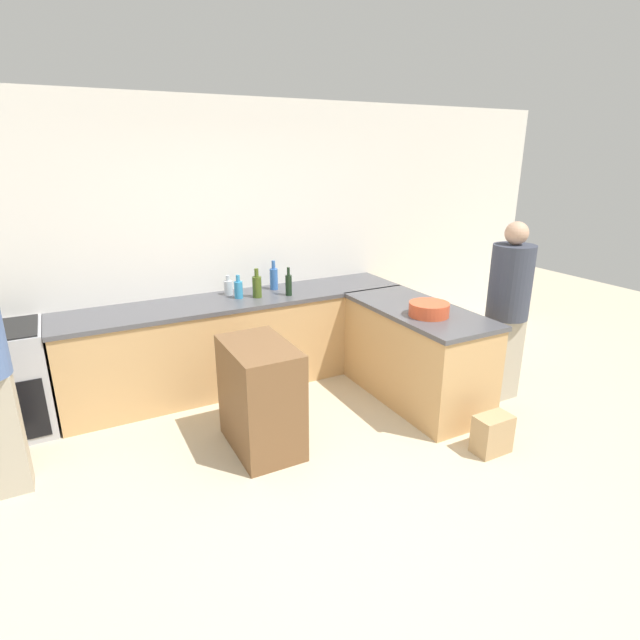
{
  "coord_description": "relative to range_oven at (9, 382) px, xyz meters",
  "views": [
    {
      "loc": [
        -1.45,
        -2.31,
        2.22
      ],
      "look_at": [
        0.32,
        1.04,
        0.93
      ],
      "focal_mm": 28.0,
      "sensor_mm": 36.0,
      "label": 1
    }
  ],
  "objects": [
    {
      "name": "ground_plane",
      "position": [
        1.98,
        -2.11,
        -0.45
      ],
      "size": [
        14.0,
        14.0,
        0.0
      ],
      "primitive_type": "plane",
      "color": "beige"
    },
    {
      "name": "wall_back",
      "position": [
        1.98,
        0.35,
        0.9
      ],
      "size": [
        8.0,
        0.06,
        2.7
      ],
      "color": "white",
      "rests_on": "ground_plane"
    },
    {
      "name": "counter_back",
      "position": [
        1.98,
        -0.0,
        -0.0
      ],
      "size": [
        3.33,
        0.68,
        0.88
      ],
      "color": "tan",
      "rests_on": "ground_plane"
    },
    {
      "name": "counter_peninsula",
      "position": [
        3.3,
        -1.06,
        -0.0
      ],
      "size": [
        0.69,
        1.5,
        0.88
      ],
      "color": "tan",
      "rests_on": "ground_plane"
    },
    {
      "name": "range_oven",
      "position": [
        0.0,
        0.0,
        0.0
      ],
      "size": [
        0.61,
        0.65,
        0.9
      ],
      "color": "#ADADB2",
      "rests_on": "ground_plane"
    },
    {
      "name": "island_table",
      "position": [
        1.72,
        -1.17,
        -0.02
      ],
      "size": [
        0.46,
        0.73,
        0.86
      ],
      "color": "brown",
      "rests_on": "ground_plane"
    },
    {
      "name": "mixing_bowl",
      "position": [
        3.23,
        -1.28,
        0.5
      ],
      "size": [
        0.34,
        0.34,
        0.11
      ],
      "color": "#DB512D",
      "rests_on": "counter_peninsula"
    },
    {
      "name": "wine_bottle_dark",
      "position": [
        2.44,
        -0.14,
        0.55
      ],
      "size": [
        0.06,
        0.06,
        0.28
      ],
      "color": "black",
      "rests_on": "counter_back"
    },
    {
      "name": "dish_soap_bottle",
      "position": [
        1.98,
        -0.01,
        0.53
      ],
      "size": [
        0.08,
        0.08,
        0.23
      ],
      "color": "#338CBF",
      "rests_on": "counter_back"
    },
    {
      "name": "water_bottle_blue",
      "position": [
        2.4,
        0.14,
        0.55
      ],
      "size": [
        0.08,
        0.08,
        0.29
      ],
      "color": "#386BB7",
      "rests_on": "counter_back"
    },
    {
      "name": "olive_oil_bottle",
      "position": [
        2.14,
        -0.06,
        0.55
      ],
      "size": [
        0.09,
        0.09,
        0.28
      ],
      "color": "#475B1E",
      "rests_on": "counter_back"
    },
    {
      "name": "vinegar_bottle_clear",
      "position": [
        1.93,
        0.15,
        0.52
      ],
      "size": [
        0.08,
        0.08,
        0.19
      ],
      "color": "silver",
      "rests_on": "counter_back"
    },
    {
      "name": "person_at_peninsula",
      "position": [
        4.01,
        -1.43,
        0.44
      ],
      "size": [
        0.37,
        0.37,
        1.65
      ],
      "color": "#ADA38E",
      "rests_on": "ground_plane"
    },
    {
      "name": "paper_bag",
      "position": [
        3.26,
        -2.08,
        -0.29
      ],
      "size": [
        0.29,
        0.18,
        0.31
      ],
      "color": "tan",
      "rests_on": "ground_plane"
    }
  ]
}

